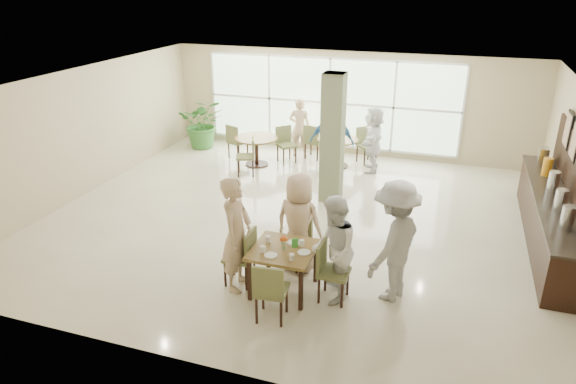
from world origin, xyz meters
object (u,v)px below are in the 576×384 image
(round_table_right, at_px, (337,146))
(teen_left, at_px, (237,234))
(main_table, at_px, (284,254))
(adult_standing, at_px, (300,127))
(potted_plant, at_px, (203,123))
(buffet_counter, at_px, (550,215))
(teen_standing, at_px, (394,241))
(round_table_left, at_px, (256,144))
(teen_far, at_px, (299,223))
(teen_right, at_px, (333,250))
(adult_b, at_px, (373,139))
(adult_a, at_px, (332,142))

(round_table_right, height_order, teen_left, teen_left)
(main_table, distance_m, adult_standing, 6.62)
(main_table, distance_m, potted_plant, 7.76)
(main_table, bearing_deg, teen_left, -171.36)
(potted_plant, distance_m, teen_left, 7.45)
(buffet_counter, height_order, teen_standing, buffet_counter)
(buffet_counter, relative_size, teen_standing, 2.45)
(potted_plant, bearing_deg, teen_left, -58.75)
(round_table_left, relative_size, teen_far, 0.65)
(buffet_counter, xyz_separation_m, adult_standing, (-5.85, 3.33, 0.26))
(teen_standing, bearing_deg, teen_right, -47.54)
(round_table_left, bearing_deg, teen_far, -60.61)
(round_table_left, height_order, adult_b, adult_b)
(adult_a, bearing_deg, adult_standing, 128.21)
(round_table_left, xyz_separation_m, teen_standing, (4.20, -4.96, 0.38))
(main_table, xyz_separation_m, teen_left, (-0.73, -0.11, 0.27))
(teen_far, height_order, teen_right, teen_far)
(main_table, distance_m, adult_b, 5.88)
(teen_standing, height_order, adult_b, teen_standing)
(round_table_right, height_order, adult_a, adult_a)
(round_table_right, relative_size, teen_standing, 0.55)
(teen_right, xyz_separation_m, adult_a, (-1.27, 4.97, 0.08))
(round_table_right, xyz_separation_m, potted_plant, (-4.04, 0.36, 0.15))
(teen_standing, bearing_deg, teen_far, -81.35)
(teen_left, bearing_deg, adult_a, -4.12)
(main_table, xyz_separation_m, adult_a, (-0.50, 5.01, 0.26))
(teen_right, relative_size, adult_a, 0.92)
(teen_right, bearing_deg, adult_a, 178.59)
(teen_left, height_order, teen_standing, teen_standing)
(main_table, distance_m, teen_far, 0.75)
(buffet_counter, height_order, adult_a, buffet_counter)
(teen_standing, height_order, adult_a, teen_standing)
(adult_standing, bearing_deg, teen_standing, 112.17)
(potted_plant, bearing_deg, teen_far, -50.21)
(round_table_right, distance_m, buffet_counter, 5.47)
(teen_left, relative_size, adult_b, 1.12)
(teen_right, bearing_deg, teen_left, -99.99)
(adult_a, bearing_deg, teen_right, -79.25)
(buffet_counter, bearing_deg, potted_plant, 159.84)
(buffet_counter, xyz_separation_m, potted_plant, (-8.71, 3.20, 0.17))
(potted_plant, xyz_separation_m, adult_b, (4.95, -0.39, 0.11))
(buffet_counter, height_order, adult_b, buffet_counter)
(teen_right, bearing_deg, adult_b, 168.30)
(main_table, relative_size, adult_standing, 0.60)
(teen_left, bearing_deg, buffet_counter, -58.34)
(adult_b, xyz_separation_m, adult_standing, (-2.09, 0.52, -0.02))
(round_table_left, height_order, round_table_right, same)
(teen_left, distance_m, adult_a, 5.12)
(teen_left, bearing_deg, round_table_left, 17.26)
(round_table_left, bearing_deg, adult_standing, 50.74)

